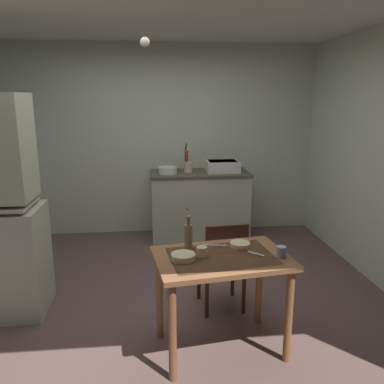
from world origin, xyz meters
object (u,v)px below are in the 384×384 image
(serving_bowl_wide, at_px, (183,257))
(glass_bottle, at_px, (188,236))
(sink_basin, at_px, (222,166))
(hand_pump, at_px, (186,159))
(chair_far_side, at_px, (223,263))
(dining_table, at_px, (221,272))
(mug_tall, at_px, (202,252))
(mixing_bowl_counter, at_px, (168,170))

(serving_bowl_wide, height_order, glass_bottle, glass_bottle)
(sink_basin, bearing_deg, hand_pump, 174.69)
(sink_basin, distance_m, hand_pump, 0.50)
(chair_far_side, xyz_separation_m, serving_bowl_wide, (-0.41, -0.60, 0.33))
(dining_table, height_order, mug_tall, mug_tall)
(mug_tall, bearing_deg, chair_far_side, 64.38)
(chair_far_side, xyz_separation_m, glass_bottle, (-0.35, -0.42, 0.42))
(sink_basin, bearing_deg, dining_table, -100.36)
(hand_pump, relative_size, mixing_bowl_counter, 1.55)
(chair_far_side, height_order, serving_bowl_wide, chair_far_side)
(dining_table, bearing_deg, mug_tall, 175.89)
(sink_basin, distance_m, mug_tall, 2.59)
(serving_bowl_wide, bearing_deg, hand_pump, 84.21)
(hand_pump, height_order, chair_far_side, hand_pump)
(chair_far_side, bearing_deg, dining_table, -101.88)
(mixing_bowl_counter, height_order, chair_far_side, mixing_bowl_counter)
(dining_table, relative_size, mug_tall, 13.28)
(dining_table, xyz_separation_m, mug_tall, (-0.15, 0.01, 0.16))
(chair_far_side, relative_size, serving_bowl_wide, 4.82)
(serving_bowl_wide, bearing_deg, dining_table, 6.68)
(chair_far_side, height_order, glass_bottle, glass_bottle)
(mixing_bowl_counter, bearing_deg, sink_basin, 3.84)
(dining_table, distance_m, mug_tall, 0.22)
(sink_basin, distance_m, dining_table, 2.59)
(sink_basin, height_order, mixing_bowl_counter, sink_basin)
(mixing_bowl_counter, height_order, serving_bowl_wide, mixing_bowl_counter)
(serving_bowl_wide, relative_size, mug_tall, 2.22)
(hand_pump, xyz_separation_m, glass_bottle, (-0.21, -2.42, -0.21))
(hand_pump, height_order, mug_tall, hand_pump)
(chair_far_side, height_order, mug_tall, chair_far_side)
(mixing_bowl_counter, bearing_deg, mug_tall, -86.83)
(hand_pump, height_order, glass_bottle, hand_pump)
(dining_table, distance_m, glass_bottle, 0.36)
(mug_tall, bearing_deg, hand_pump, 87.29)
(hand_pump, bearing_deg, sink_basin, -5.31)
(sink_basin, bearing_deg, glass_bottle, -106.26)
(sink_basin, relative_size, mug_tall, 5.50)
(hand_pump, xyz_separation_m, mixing_bowl_counter, (-0.26, -0.10, -0.13))
(glass_bottle, bearing_deg, chair_far_side, 50.05)
(sink_basin, height_order, serving_bowl_wide, sink_basin)
(hand_pump, relative_size, glass_bottle, 1.43)
(mug_tall, bearing_deg, glass_bottle, 122.70)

